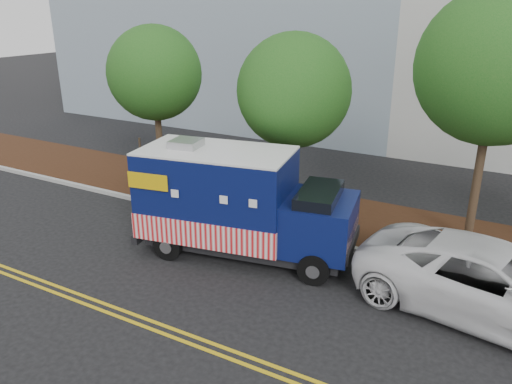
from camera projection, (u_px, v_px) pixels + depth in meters
The scene contains 11 objects.
ground at pixel (224, 242), 16.00m from camera, with size 120.00×120.00×0.00m, color black.
curb at pixel (246, 224), 17.12m from camera, with size 120.00×0.18×0.15m, color #9E9E99.
mulch_strip at pixel (273, 204), 18.84m from camera, with size 120.00×4.00×0.15m, color black.
centerline_near at pixel (128, 312), 12.35m from camera, with size 120.00×0.10×0.01m, color gold.
centerline_far at pixel (120, 317), 12.15m from camera, with size 120.00×0.10×0.01m, color gold.
tree_a at pixel (155, 73), 19.56m from camera, with size 3.71×3.71×6.48m.
tree_b at pixel (294, 91), 16.88m from camera, with size 3.89×3.89×6.36m.
tree_c at pixel (496, 67), 13.94m from camera, with size 4.46×4.46×7.75m.
sign_post at pixel (142, 168), 19.38m from camera, with size 0.06×0.06×2.40m, color #473828.
food_truck at pixel (235, 205), 14.85m from camera, with size 6.81×3.47×3.43m.
white_car at pixel (494, 283), 11.94m from camera, with size 2.98×6.47×1.80m, color silver.
Camera 1 is at (7.86, -12.11, 7.15)m, focal length 35.00 mm.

